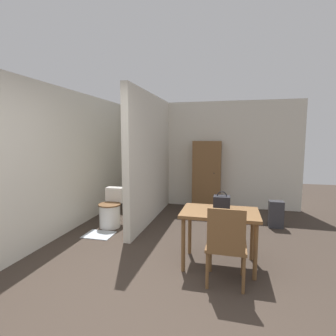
{
  "coord_description": "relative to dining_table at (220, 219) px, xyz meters",
  "views": [
    {
      "loc": [
        0.86,
        -2.17,
        1.67
      ],
      "look_at": [
        -0.1,
        1.79,
        1.19
      ],
      "focal_mm": 28.0,
      "sensor_mm": 36.0,
      "label": 1
    }
  ],
  "objects": [
    {
      "name": "ground_plane",
      "position": [
        -0.73,
        -1.17,
        -0.63
      ],
      "size": [
        16.0,
        16.0,
        0.0
      ],
      "primitive_type": "plane",
      "color": "#382D26"
    },
    {
      "name": "wall_back",
      "position": [
        -0.73,
        3.01,
        0.62
      ],
      "size": [
        4.84,
        0.12,
        2.5
      ],
      "color": "beige",
      "rests_on": "ground_plane"
    },
    {
      "name": "wall_left",
      "position": [
        -2.71,
        0.89,
        0.62
      ],
      "size": [
        0.12,
        5.12,
        2.5
      ],
      "color": "beige",
      "rests_on": "ground_plane"
    },
    {
      "name": "partition_wall",
      "position": [
        -1.45,
        1.66,
        0.62
      ],
      "size": [
        0.12,
        2.58,
        2.5
      ],
      "color": "beige",
      "rests_on": "ground_plane"
    },
    {
      "name": "dining_table",
      "position": [
        0.0,
        0.0,
        0.0
      ],
      "size": [
        0.98,
        0.64,
        0.73
      ],
      "color": "brown",
      "rests_on": "ground_plane"
    },
    {
      "name": "wooden_chair",
      "position": [
        0.09,
        -0.47,
        -0.13
      ],
      "size": [
        0.45,
        0.45,
        0.92
      ],
      "rotation": [
        0.0,
        0.0,
        -0.01
      ],
      "color": "brown",
      "rests_on": "ground_plane"
    },
    {
      "name": "toilet",
      "position": [
        -2.05,
        1.07,
        -0.34
      ],
      "size": [
        0.41,
        0.56,
        0.7
      ],
      "color": "white",
      "rests_on": "ground_plane"
    },
    {
      "name": "handbag",
      "position": [
        0.02,
        0.05,
        0.19
      ],
      "size": [
        0.21,
        0.16,
        0.25
      ],
      "color": "black",
      "rests_on": "dining_table"
    },
    {
      "name": "wooden_cabinet",
      "position": [
        -0.42,
        2.73,
        0.16
      ],
      "size": [
        0.64,
        0.42,
        1.58
      ],
      "color": "brown",
      "rests_on": "ground_plane"
    },
    {
      "name": "bath_mat",
      "position": [
        -2.05,
        0.59,
        -0.62
      ],
      "size": [
        0.49,
        0.4,
        0.01
      ],
      "color": "#B2BCC6",
      "rests_on": "ground_plane"
    },
    {
      "name": "space_heater",
      "position": [
        0.96,
        1.72,
        -0.38
      ],
      "size": [
        0.26,
        0.18,
        0.5
      ],
      "color": "#2D2D33",
      "rests_on": "ground_plane"
    }
  ]
}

